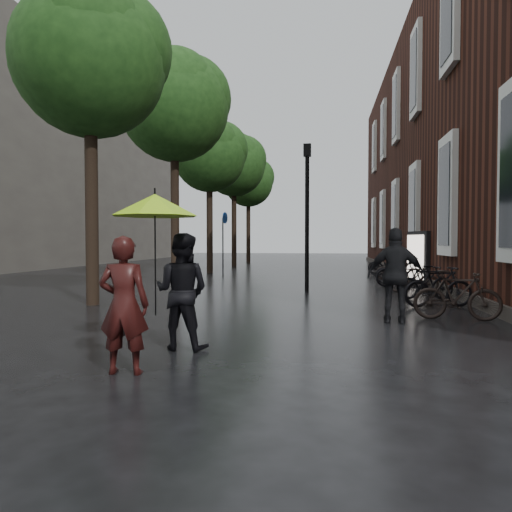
% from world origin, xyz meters
% --- Properties ---
extents(ground, '(120.00, 120.00, 0.00)m').
position_xyz_m(ground, '(0.00, 0.00, 0.00)').
color(ground, black).
extents(brick_building, '(10.20, 33.20, 12.00)m').
position_xyz_m(brick_building, '(10.47, 19.46, 5.99)').
color(brick_building, '#38160F').
rests_on(brick_building, ground).
extents(bg_building, '(16.00, 30.00, 14.00)m').
position_xyz_m(bg_building, '(-22.00, 28.00, 7.00)').
color(bg_building, '#47423D').
rests_on(bg_building, ground).
extents(street_trees, '(4.33, 34.03, 8.91)m').
position_xyz_m(street_trees, '(-3.99, 15.91, 6.34)').
color(street_trees, black).
rests_on(street_trees, ground).
extents(person_burgundy, '(0.66, 0.47, 1.69)m').
position_xyz_m(person_burgundy, '(-0.68, 1.36, 0.85)').
color(person_burgundy, black).
rests_on(person_burgundy, ground).
extents(person_black, '(0.92, 0.75, 1.75)m').
position_xyz_m(person_black, '(-0.37, 2.71, 0.87)').
color(person_black, black).
rests_on(person_black, ground).
extents(lime_umbrella, '(1.20, 1.20, 1.76)m').
position_xyz_m(lime_umbrella, '(-0.56, 2.11, 2.12)').
color(lime_umbrella, black).
rests_on(lime_umbrella, ground).
extents(pedestrian_walking, '(1.15, 0.57, 1.90)m').
position_xyz_m(pedestrian_walking, '(3.17, 5.45, 0.95)').
color(pedestrian_walking, black).
rests_on(pedestrian_walking, ground).
extents(parked_bicycles, '(2.08, 14.34, 1.04)m').
position_xyz_m(parked_bicycles, '(4.61, 12.76, 0.49)').
color(parked_bicycles, black).
rests_on(parked_bicycles, ground).
extents(ad_lightbox, '(0.30, 1.33, 2.00)m').
position_xyz_m(ad_lightbox, '(5.25, 13.57, 1.00)').
color(ad_lightbox, black).
rests_on(ad_lightbox, ground).
extents(lamp_post, '(0.24, 0.24, 4.75)m').
position_xyz_m(lamp_post, '(1.22, 10.91, 2.88)').
color(lamp_post, black).
rests_on(lamp_post, ground).
extents(cycle_sign, '(0.16, 0.56, 3.06)m').
position_xyz_m(cycle_sign, '(-3.09, 18.05, 2.03)').
color(cycle_sign, '#262628').
rests_on(cycle_sign, ground).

